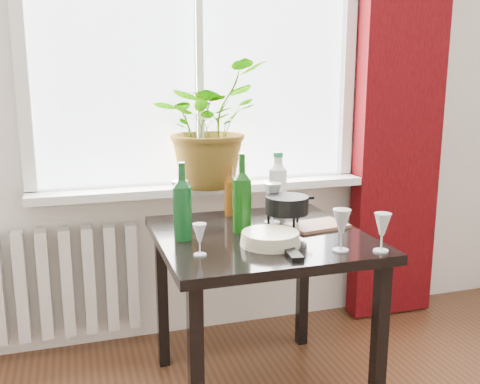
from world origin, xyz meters
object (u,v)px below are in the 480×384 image
object	(u,v)px
wineglass_far_right	(382,232)
wine_bottle_right	(242,193)
plate_stack	(270,238)
cutting_board	(317,225)
potted_plant	(208,124)
table	(260,254)
tv_remote	(292,253)
wineglass_front_right	(341,230)
bottle_amber	(230,191)
wineglass_back_center	(272,202)
wineglass_front_left	(200,239)
fondue_pot	(287,213)
wine_bottle_left	(182,201)
radiator	(56,283)
cleaning_bottle	(278,182)
wineglass_back_left	(180,200)

from	to	relation	value
wineglass_far_right	wine_bottle_right	bearing A→B (deg)	135.70
plate_stack	cutting_board	distance (m)	0.34
wine_bottle_right	plate_stack	size ratio (longest dim) A/B	1.43
potted_plant	wineglass_far_right	distance (m)	1.06
table	tv_remote	distance (m)	0.31
table	potted_plant	bearing A→B (deg)	98.84
wineglass_front_right	bottle_amber	bearing A→B (deg)	111.08
wineglass_front_right	wineglass_back_center	size ratio (longest dim) A/B	0.87
wineglass_front_left	table	bearing A→B (deg)	33.00
bottle_amber	wineglass_far_right	distance (m)	0.79
wineglass_front_right	fondue_pot	bearing A→B (deg)	103.40
cutting_board	wine_bottle_left	bearing A→B (deg)	-179.61
fondue_pot	wine_bottle_left	bearing A→B (deg)	158.32
bottle_amber	wineglass_front_right	size ratio (longest dim) A/B	1.44
radiator	cleaning_bottle	size ratio (longest dim) A/B	2.67
fondue_pot	potted_plant	bearing A→B (deg)	89.12
tv_remote	table	bearing A→B (deg)	99.55
wine_bottle_left	cutting_board	size ratio (longest dim) A/B	1.28
wineglass_back_center	cutting_board	world-z (taller)	wineglass_back_center
wine_bottle_right	fondue_pot	distance (m)	0.22
wineglass_back_left	bottle_amber	bearing A→B (deg)	2.08
cutting_board	plate_stack	bearing A→B (deg)	-148.05
wineglass_back_center	wineglass_front_left	xyz separation A→B (m)	(-0.41, -0.34, -0.03)
wineglass_front_left	wineglass_back_left	bearing A→B (deg)	86.55
wine_bottle_left	cleaning_bottle	world-z (taller)	wine_bottle_left
potted_plant	wineglass_front_left	xyz separation A→B (m)	(-0.22, -0.74, -0.35)
cutting_board	radiator	bearing A→B (deg)	151.43
wineglass_far_right	plate_stack	world-z (taller)	wineglass_far_right
potted_plant	fondue_pot	distance (m)	0.65
wineglass_back_center	cutting_board	distance (m)	0.22
wine_bottle_left	wineglass_front_left	world-z (taller)	wine_bottle_left
wineglass_far_right	potted_plant	bearing A→B (deg)	115.92
potted_plant	cleaning_bottle	bearing A→B (deg)	-39.45
fondue_pot	cutting_board	xyz separation A→B (m)	(0.14, -0.01, -0.07)
radiator	wineglass_far_right	world-z (taller)	wineglass_far_right
wine_bottle_right	wineglass_front_right	bearing A→B (deg)	-52.23
tv_remote	wineglass_back_left	bearing A→B (deg)	121.44
wineglass_back_center	cutting_board	size ratio (longest dim) A/B	0.76
table	bottle_amber	xyz separation A→B (m)	(-0.03, 0.33, 0.21)
potted_plant	plate_stack	xyz separation A→B (m)	(0.07, -0.70, -0.39)
tv_remote	wineglass_back_center	bearing A→B (deg)	84.78
wine_bottle_right	wineglass_front_right	world-z (taller)	wine_bottle_right
wineglass_far_right	wineglass_front_right	bearing A→B (deg)	160.10
wine_bottle_right	cleaning_bottle	world-z (taller)	wine_bottle_right
wine_bottle_right	tv_remote	size ratio (longest dim) A/B	2.20
potted_plant	fondue_pot	size ratio (longest dim) A/B	2.91
plate_stack	wineglass_far_right	bearing A→B (deg)	-28.51
radiator	table	size ratio (longest dim) A/B	0.94
wineglass_front_right	wineglass_back_center	world-z (taller)	wineglass_back_center
cleaning_bottle	cutting_board	distance (m)	0.33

